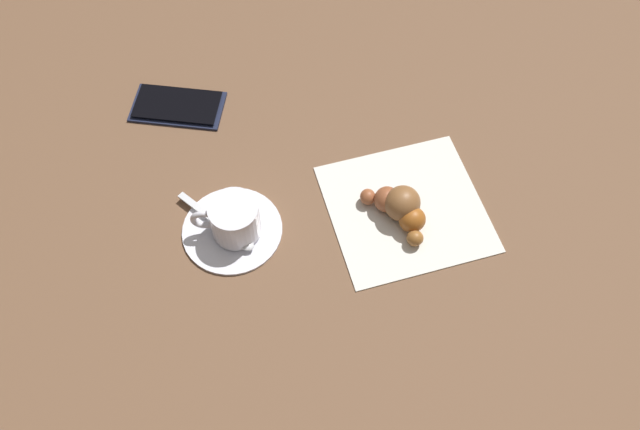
% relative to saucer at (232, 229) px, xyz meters
% --- Properties ---
extents(ground_plane, '(1.80, 1.80, 0.00)m').
position_rel_saucer_xyz_m(ground_plane, '(0.11, 0.01, -0.00)').
color(ground_plane, brown).
extents(saucer, '(0.13, 0.13, 0.01)m').
position_rel_saucer_xyz_m(saucer, '(0.00, 0.00, 0.00)').
color(saucer, silver).
rests_on(saucer, ground).
extents(espresso_cup, '(0.09, 0.06, 0.05)m').
position_rel_saucer_xyz_m(espresso_cup, '(0.01, -0.00, 0.03)').
color(espresso_cup, silver).
rests_on(espresso_cup, saucer).
extents(teaspoon, '(0.10, 0.10, 0.01)m').
position_rel_saucer_xyz_m(teaspoon, '(-0.01, -0.00, 0.01)').
color(teaspoon, silver).
rests_on(teaspoon, saucer).
extents(sugar_packet, '(0.06, 0.05, 0.01)m').
position_rel_saucer_xyz_m(sugar_packet, '(0.00, 0.03, 0.01)').
color(sugar_packet, tan).
rests_on(sugar_packet, saucer).
extents(napkin, '(0.22, 0.22, 0.00)m').
position_rel_saucer_xyz_m(napkin, '(0.23, 0.00, -0.00)').
color(napkin, silver).
rests_on(napkin, ground).
extents(croissant, '(0.08, 0.10, 0.05)m').
position_rel_saucer_xyz_m(croissant, '(0.22, -0.01, 0.02)').
color(croissant, brown).
rests_on(croissant, napkin).
extents(cell_phone, '(0.15, 0.10, 0.01)m').
position_rel_saucer_xyz_m(cell_phone, '(-0.07, 0.22, 0.00)').
color(cell_phone, '#191E34').
rests_on(cell_phone, ground).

